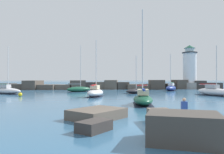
# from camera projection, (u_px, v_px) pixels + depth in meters

# --- Properties ---
(ground_plane) EXTENTS (600.00, 600.00, 0.00)m
(ground_plane) POSITION_uv_depth(u_px,v_px,m) (137.00, 126.00, 13.56)
(ground_plane) COLOR #336084
(open_sea_beyond) EXTENTS (400.00, 116.00, 0.01)m
(open_sea_beyond) POSITION_uv_depth(u_px,v_px,m) (99.00, 84.00, 120.25)
(open_sea_beyond) COLOR #235175
(open_sea_beyond) RESTS_ON ground
(breakwater_jetty) EXTENTS (62.27, 6.78, 2.57)m
(breakwater_jetty) POSITION_uv_depth(u_px,v_px,m) (117.00, 86.00, 60.82)
(breakwater_jetty) COLOR #383330
(breakwater_jetty) RESTS_ON ground
(lighthouse) EXTENTS (4.97, 4.97, 12.52)m
(lighthouse) POSITION_uv_depth(u_px,v_px,m) (190.00, 70.00, 62.44)
(lighthouse) COLOR gray
(lighthouse) RESTS_ON ground
(foreground_rocks) EXTENTS (8.15, 10.35, 1.37)m
(foreground_rocks) POSITION_uv_depth(u_px,v_px,m) (140.00, 120.00, 12.69)
(foreground_rocks) COLOR brown
(foreground_rocks) RESTS_ON ground
(sailboat_moored_0) EXTENTS (4.67, 5.47, 8.89)m
(sailboat_moored_0) POSITION_uv_depth(u_px,v_px,m) (171.00, 88.00, 52.47)
(sailboat_moored_0) COLOR navy
(sailboat_moored_0) RESTS_ON ground
(sailboat_moored_1) EXTENTS (6.26, 5.28, 7.51)m
(sailboat_moored_1) POSITION_uv_depth(u_px,v_px,m) (138.00, 91.00, 43.41)
(sailboat_moored_1) COLOR black
(sailboat_moored_1) RESTS_ON ground
(sailboat_moored_2) EXTENTS (7.86, 6.15, 9.16)m
(sailboat_moored_2) POSITION_uv_depth(u_px,v_px,m) (6.00, 90.00, 42.10)
(sailboat_moored_2) COLOR silver
(sailboat_moored_2) RESTS_ON ground
(sailboat_moored_4) EXTENTS (5.77, 4.27, 10.31)m
(sailboat_moored_4) POSITION_uv_depth(u_px,v_px,m) (79.00, 89.00, 48.28)
(sailboat_moored_4) COLOR #195138
(sailboat_moored_4) RESTS_ON ground
(sailboat_moored_5) EXTENTS (3.81, 7.98, 8.59)m
(sailboat_moored_5) POSITION_uv_depth(u_px,v_px,m) (214.00, 91.00, 37.78)
(sailboat_moored_5) COLOR white
(sailboat_moored_5) RESTS_ON ground
(sailboat_moored_6) EXTENTS (3.62, 5.95, 9.23)m
(sailboat_moored_6) POSITION_uv_depth(u_px,v_px,m) (95.00, 92.00, 35.34)
(sailboat_moored_6) COLOR silver
(sailboat_moored_6) RESTS_ON ground
(sailboat_moored_7) EXTENTS (3.00, 6.16, 10.93)m
(sailboat_moored_7) POSITION_uv_depth(u_px,v_px,m) (143.00, 99.00, 24.57)
(sailboat_moored_7) COLOR #195138
(sailboat_moored_7) RESTS_ON ground
(mooring_buoy_orange_near) EXTENTS (0.64, 0.64, 0.84)m
(mooring_buoy_orange_near) POSITION_uv_depth(u_px,v_px,m) (20.00, 94.00, 35.99)
(mooring_buoy_orange_near) COLOR yellow
(mooring_buoy_orange_near) RESTS_ON ground
(person_on_rocks) EXTENTS (0.36, 0.23, 1.74)m
(person_on_rocks) POSITION_uv_depth(u_px,v_px,m) (184.00, 110.00, 13.61)
(person_on_rocks) COLOR #282833
(person_on_rocks) RESTS_ON ground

